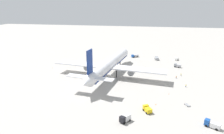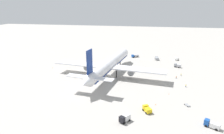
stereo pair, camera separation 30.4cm
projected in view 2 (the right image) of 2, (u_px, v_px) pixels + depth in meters
ground_plane at (110, 75)px, 133.79m from camera, size 600.00×600.00×0.00m
airliner at (109, 64)px, 130.36m from camera, size 77.14×72.58×23.13m
service_truck_0 at (147, 109)px, 87.86m from camera, size 5.08×4.26×2.52m
service_truck_1 at (212, 124)px, 76.62m from camera, size 4.47×5.83×2.76m
service_truck_2 at (177, 66)px, 149.35m from camera, size 3.67×5.05×2.67m
service_truck_3 at (157, 58)px, 169.56m from camera, size 5.50×3.39×2.35m
service_truck_4 at (125, 118)px, 80.54m from camera, size 5.14×4.50×2.84m
service_truck_5 at (135, 56)px, 177.76m from camera, size 5.36×6.53×2.30m
service_van at (177, 59)px, 168.52m from camera, size 4.95×3.25×1.97m
baggage_cart_0 at (187, 105)px, 93.57m from camera, size 3.36×2.63×0.40m
ground_worker_0 at (186, 86)px, 114.10m from camera, size 0.41×0.41×1.63m
ground_worker_1 at (181, 75)px, 131.79m from camera, size 0.40×0.40×1.68m
ground_worker_2 at (176, 77)px, 127.14m from camera, size 0.51×0.51×1.63m
traffic_cone_0 at (156, 104)px, 94.17m from camera, size 0.36×0.36×0.55m
traffic_cone_1 at (53, 68)px, 148.23m from camera, size 0.36×0.36×0.55m
traffic_cone_2 at (169, 94)px, 105.35m from camera, size 0.36×0.36×0.55m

